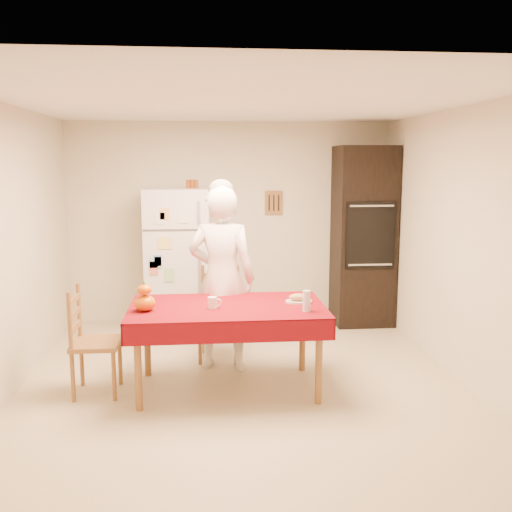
{
  "coord_description": "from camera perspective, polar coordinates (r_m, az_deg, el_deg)",
  "views": [
    {
      "loc": [
        -0.35,
        -4.91,
        1.99
      ],
      "look_at": [
        0.13,
        0.2,
        1.16
      ],
      "focal_mm": 40.0,
      "sensor_mm": 36.0,
      "label": 1
    }
  ],
  "objects": [
    {
      "name": "coffee_mug",
      "position": [
        4.91,
        -4.37,
        -4.68
      ],
      "size": [
        0.08,
        0.08,
        0.1
      ],
      "primitive_type": "cylinder",
      "color": "white",
      "rests_on": "dining_table"
    },
    {
      "name": "bread_plate",
      "position": [
        5.12,
        4.29,
        -4.56
      ],
      "size": [
        0.24,
        0.24,
        0.02
      ],
      "primitive_type": "cylinder",
      "color": "silver",
      "rests_on": "dining_table"
    },
    {
      "name": "chair_far",
      "position": [
        5.9,
        -3.66,
        -5.34
      ],
      "size": [
        0.46,
        0.44,
        0.95
      ],
      "rotation": [
        0.0,
        0.0,
        -0.11
      ],
      "color": "brown",
      "rests_on": "floor"
    },
    {
      "name": "spice_jar_right",
      "position": [
        6.84,
        -6.01,
        7.18
      ],
      "size": [
        0.05,
        0.05,
        0.1
      ],
      "primitive_type": "cylinder",
      "color": "brown",
      "rests_on": "refrigerator"
    },
    {
      "name": "chair_left",
      "position": [
        5.17,
        -16.43,
        -7.8
      ],
      "size": [
        0.4,
        0.42,
        0.95
      ],
      "rotation": [
        0.0,
        0.0,
        1.57
      ],
      "color": "brown",
      "rests_on": "floor"
    },
    {
      "name": "spice_jar_left",
      "position": [
        6.84,
        -6.8,
        7.17
      ],
      "size": [
        0.05,
        0.05,
        0.1
      ],
      "primitive_type": "cylinder",
      "color": "brown",
      "rests_on": "refrigerator"
    },
    {
      "name": "oven_cabinet",
      "position": [
        7.17,
        10.68,
        1.96
      ],
      "size": [
        0.7,
        0.62,
        2.2
      ],
      "color": "black",
      "rests_on": "floor"
    },
    {
      "name": "seated_woman",
      "position": [
        5.51,
        -3.43,
        -2.26
      ],
      "size": [
        0.73,
        0.57,
        1.79
      ],
      "primitive_type": "imported",
      "rotation": [
        0.0,
        0.0,
        2.91
      ],
      "color": "white",
      "rests_on": "floor"
    },
    {
      "name": "pumpkin_upper",
      "position": [
        4.88,
        -11.1,
        -3.33
      ],
      "size": [
        0.12,
        0.12,
        0.09
      ],
      "primitive_type": "ellipsoid",
      "color": "#E14905",
      "rests_on": "pumpkin_lower"
    },
    {
      "name": "floor",
      "position": [
        5.31,
        -1.27,
        -12.78
      ],
      "size": [
        4.5,
        4.5,
        0.0
      ],
      "primitive_type": "plane",
      "color": "#CAB892",
      "rests_on": "ground"
    },
    {
      "name": "pumpkin_lower",
      "position": [
        4.9,
        -11.06,
        -4.63
      ],
      "size": [
        0.18,
        0.18,
        0.14
      ],
      "primitive_type": "ellipsoid",
      "color": "#D53C05",
      "rests_on": "dining_table"
    },
    {
      "name": "room_shell",
      "position": [
        4.94,
        -1.33,
        4.96
      ],
      "size": [
        4.02,
        4.52,
        2.51
      ],
      "color": "beige",
      "rests_on": "ground"
    },
    {
      "name": "bread_loaf",
      "position": [
        5.11,
        4.3,
        -4.12
      ],
      "size": [
        0.18,
        0.1,
        0.06
      ],
      "primitive_type": "ellipsoid",
      "color": "#A87F52",
      "rests_on": "bread_plate"
    },
    {
      "name": "refrigerator",
      "position": [
        6.89,
        -7.82,
        -0.37
      ],
      "size": [
        0.75,
        0.74,
        1.7
      ],
      "color": "white",
      "rests_on": "floor"
    },
    {
      "name": "dining_table",
      "position": [
        5.02,
        -2.89,
        -5.75
      ],
      "size": [
        1.7,
        1.0,
        0.76
      ],
      "color": "brown",
      "rests_on": "floor"
    },
    {
      "name": "wine_glass",
      "position": [
        4.82,
        5.08,
        -4.49
      ],
      "size": [
        0.07,
        0.07,
        0.18
      ],
      "primitive_type": "cylinder",
      "color": "silver",
      "rests_on": "dining_table"
    },
    {
      "name": "spice_jar_mid",
      "position": [
        6.84,
        -6.4,
        7.18
      ],
      "size": [
        0.05,
        0.05,
        0.1
      ],
      "primitive_type": "cylinder",
      "color": "brown",
      "rests_on": "refrigerator"
    }
  ]
}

